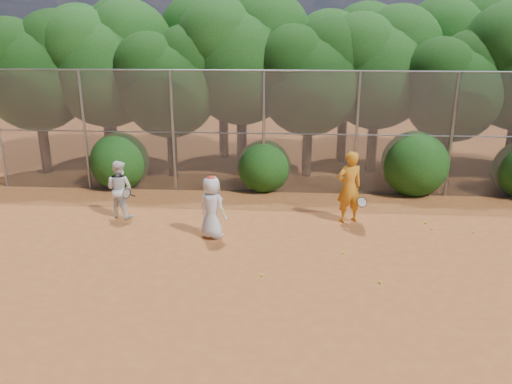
{
  "coord_description": "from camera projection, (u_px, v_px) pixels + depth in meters",
  "views": [
    {
      "loc": [
        -0.11,
        -10.06,
        5.08
      ],
      "look_at": [
        -1.0,
        2.5,
        1.1
      ],
      "focal_mm": 35.0,
      "sensor_mm": 36.0,
      "label": 1
    }
  ],
  "objects": [
    {
      "name": "player_teen",
      "position": [
        212.0,
        207.0,
        12.86
      ],
      "size": [
        0.96,
        0.87,
        1.67
      ],
      "rotation": [
        0.0,
        0.0,
        2.59
      ],
      "color": "silver",
      "rests_on": "ground"
    },
    {
      "name": "ball_1",
      "position": [
        426.0,
        223.0,
        14.02
      ],
      "size": [
        0.07,
        0.07,
        0.07
      ],
      "primitive_type": "sphere",
      "color": "#CBD426",
      "rests_on": "ground"
    },
    {
      "name": "tree_0",
      "position": [
        36.0,
        68.0,
        18.19
      ],
      "size": [
        4.38,
        3.81,
        6.0
      ],
      "color": "black",
      "rests_on": "ground"
    },
    {
      "name": "ground",
      "position": [
        293.0,
        274.0,
        11.09
      ],
      "size": [
        80.0,
        80.0,
        0.0
      ],
      "primitive_type": "plane",
      "color": "#954D21",
      "rests_on": "ground"
    },
    {
      "name": "tree_9",
      "position": [
        103.0,
        53.0,
        20.63
      ],
      "size": [
        4.83,
        4.2,
        6.62
      ],
      "color": "black",
      "rests_on": "ground"
    },
    {
      "name": "tree_12",
      "position": [
        460.0,
        49.0,
        19.98
      ],
      "size": [
        5.02,
        4.37,
        6.88
      ],
      "color": "black",
      "rests_on": "ground"
    },
    {
      "name": "fence_back",
      "position": [
        291.0,
        132.0,
        16.18
      ],
      "size": [
        20.05,
        0.09,
        4.03
      ],
      "color": "gray",
      "rests_on": "ground"
    },
    {
      "name": "bush_0",
      "position": [
        119.0,
        159.0,
        17.19
      ],
      "size": [
        2.0,
        2.0,
        2.0
      ],
      "primitive_type": "sphere",
      "color": "#133E0F",
      "rests_on": "ground"
    },
    {
      "name": "tree_11",
      "position": [
        347.0,
        59.0,
        19.81
      ],
      "size": [
        4.64,
        4.03,
        6.35
      ],
      "color": "black",
      "rests_on": "ground"
    },
    {
      "name": "tree_5",
      "position": [
        379.0,
        64.0,
        18.26
      ],
      "size": [
        4.51,
        3.92,
        6.17
      ],
      "color": "black",
      "rests_on": "ground"
    },
    {
      "name": "ball_4",
      "position": [
        261.0,
        275.0,
        10.96
      ],
      "size": [
        0.07,
        0.07,
        0.07
      ],
      "primitive_type": "sphere",
      "color": "#CBD426",
      "rests_on": "ground"
    },
    {
      "name": "tree_6",
      "position": [
        455.0,
        83.0,
        17.31
      ],
      "size": [
        3.86,
        3.36,
        5.29
      ],
      "color": "black",
      "rests_on": "ground"
    },
    {
      "name": "ball_6",
      "position": [
        473.0,
        232.0,
        13.38
      ],
      "size": [
        0.07,
        0.07,
        0.07
      ],
      "primitive_type": "sphere",
      "color": "#CBD426",
      "rests_on": "ground"
    },
    {
      "name": "tree_10",
      "position": [
        224.0,
        46.0,
        20.4
      ],
      "size": [
        5.15,
        4.48,
        7.06
      ],
      "color": "black",
      "rests_on": "ground"
    },
    {
      "name": "bush_2",
      "position": [
        415.0,
        161.0,
        16.48
      ],
      "size": [
        2.2,
        2.2,
        2.2
      ],
      "primitive_type": "sphere",
      "color": "#133E0F",
      "rests_on": "ground"
    },
    {
      "name": "bush_1",
      "position": [
        264.0,
        164.0,
        16.88
      ],
      "size": [
        1.8,
        1.8,
        1.8
      ],
      "primitive_type": "sphere",
      "color": "#133E0F",
      "rests_on": "ground"
    },
    {
      "name": "ball_5",
      "position": [
        432.0,
        229.0,
        13.57
      ],
      "size": [
        0.07,
        0.07,
        0.07
      ],
      "primitive_type": "sphere",
      "color": "#CBD426",
      "rests_on": "ground"
    },
    {
      "name": "ball_0",
      "position": [
        343.0,
        253.0,
        12.09
      ],
      "size": [
        0.07,
        0.07,
        0.07
      ],
      "primitive_type": "sphere",
      "color": "#CBD426",
      "rests_on": "ground"
    },
    {
      "name": "tree_4",
      "position": [
        311.0,
        73.0,
        17.75
      ],
      "size": [
        4.19,
        3.64,
        5.73
      ],
      "color": "black",
      "rests_on": "ground"
    },
    {
      "name": "ball_2",
      "position": [
        380.0,
        282.0,
        10.64
      ],
      "size": [
        0.07,
        0.07,
        0.07
      ],
      "primitive_type": "sphere",
      "color": "#CBD426",
      "rests_on": "ground"
    },
    {
      "name": "tree_3",
      "position": [
        243.0,
        54.0,
        18.3
      ],
      "size": [
        4.89,
        4.26,
        6.7
      ],
      "color": "black",
      "rests_on": "ground"
    },
    {
      "name": "player_white",
      "position": [
        120.0,
        189.0,
        14.37
      ],
      "size": [
        0.98,
        0.88,
        1.67
      ],
      "rotation": [
        0.0,
        0.0,
        2.8
      ],
      "color": "silver",
      "rests_on": "ground"
    },
    {
      "name": "tree_1",
      "position": [
        108.0,
        61.0,
        18.43
      ],
      "size": [
        4.64,
        4.03,
        6.35
      ],
      "color": "black",
      "rests_on": "ground"
    },
    {
      "name": "tree_2",
      "position": [
        170.0,
        79.0,
        17.76
      ],
      "size": [
        3.99,
        3.47,
        5.47
      ],
      "color": "black",
      "rests_on": "ground"
    },
    {
      "name": "player_yellow",
      "position": [
        349.0,
        187.0,
        13.91
      ],
      "size": [
        0.96,
        0.72,
        2.04
      ],
      "rotation": [
        0.0,
        0.0,
        3.5
      ],
      "color": "orange",
      "rests_on": "ground"
    }
  ]
}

